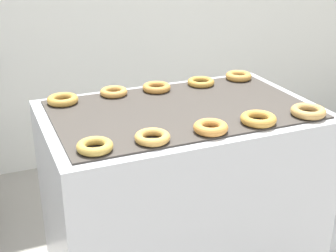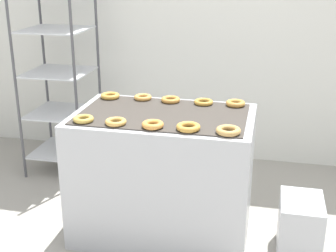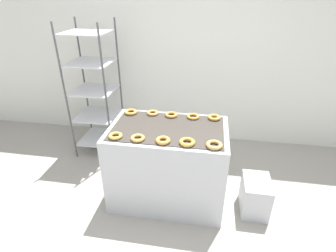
{
  "view_description": "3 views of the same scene",
  "coord_description": "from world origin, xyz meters",
  "px_view_note": "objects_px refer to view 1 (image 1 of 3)",
  "views": [
    {
      "loc": [
        -0.81,
        -1.13,
        1.64
      ],
      "look_at": [
        0.0,
        0.79,
        0.77
      ],
      "focal_mm": 50.0,
      "sensor_mm": 36.0,
      "label": 1
    },
    {
      "loc": [
        0.69,
        -2.28,
        1.9
      ],
      "look_at": [
        0.0,
        0.79,
        0.77
      ],
      "focal_mm": 50.0,
      "sensor_mm": 36.0,
      "label": 2
    },
    {
      "loc": [
        0.38,
        -1.68,
        2.17
      ],
      "look_at": [
        0.0,
        0.64,
        0.93
      ],
      "focal_mm": 28.0,
      "sensor_mm": 36.0,
      "label": 3
    }
  ],
  "objects_px": {
    "fryer_machine": "(180,197)",
    "donut_near_leftmost": "(95,146)",
    "donut_near_right": "(258,119)",
    "donut_near_left": "(152,137)",
    "donut_far_left": "(114,92)",
    "donut_far_leftmost": "(63,100)",
    "donut_far_rightmost": "(239,76)",
    "donut_far_center": "(157,87)",
    "donut_near_center": "(211,127)",
    "donut_near_rightmost": "(308,111)",
    "donut_far_right": "(201,82)"
  },
  "relations": [
    {
      "from": "donut_near_center",
      "to": "donut_far_left",
      "type": "relative_size",
      "value": 1.05
    },
    {
      "from": "donut_near_rightmost",
      "to": "donut_far_center",
      "type": "distance_m",
      "value": 0.74
    },
    {
      "from": "fryer_machine",
      "to": "donut_near_left",
      "type": "distance_m",
      "value": 0.6
    },
    {
      "from": "fryer_machine",
      "to": "donut_near_right",
      "type": "relative_size",
      "value": 8.2
    },
    {
      "from": "donut_far_right",
      "to": "donut_far_rightmost",
      "type": "bearing_deg",
      "value": 2.37
    },
    {
      "from": "donut_near_left",
      "to": "donut_near_right",
      "type": "height_order",
      "value": "donut_near_right"
    },
    {
      "from": "donut_far_center",
      "to": "donut_far_rightmost",
      "type": "height_order",
      "value": "donut_far_rightmost"
    },
    {
      "from": "donut_near_left",
      "to": "donut_far_leftmost",
      "type": "height_order",
      "value": "donut_far_leftmost"
    },
    {
      "from": "fryer_machine",
      "to": "donut_near_left",
      "type": "xyz_separation_m",
      "value": [
        -0.24,
        -0.28,
        0.47
      ]
    },
    {
      "from": "donut_near_center",
      "to": "donut_near_rightmost",
      "type": "xyz_separation_m",
      "value": [
        0.47,
        -0.0,
        -0.0
      ]
    },
    {
      "from": "donut_near_leftmost",
      "to": "donut_near_left",
      "type": "height_order",
      "value": "donut_near_leftmost"
    },
    {
      "from": "donut_near_rightmost",
      "to": "donut_far_left",
      "type": "relative_size",
      "value": 1.14
    },
    {
      "from": "donut_near_leftmost",
      "to": "donut_far_left",
      "type": "distance_m",
      "value": 0.61
    },
    {
      "from": "donut_near_right",
      "to": "donut_near_leftmost",
      "type": "bearing_deg",
      "value": 179.58
    },
    {
      "from": "donut_near_center",
      "to": "donut_far_right",
      "type": "distance_m",
      "value": 0.6
    },
    {
      "from": "donut_near_leftmost",
      "to": "donut_far_center",
      "type": "relative_size",
      "value": 0.96
    },
    {
      "from": "fryer_machine",
      "to": "donut_far_center",
      "type": "distance_m",
      "value": 0.55
    },
    {
      "from": "fryer_machine",
      "to": "donut_near_center",
      "type": "height_order",
      "value": "donut_near_center"
    },
    {
      "from": "donut_near_left",
      "to": "donut_far_left",
      "type": "height_order",
      "value": "same"
    },
    {
      "from": "donut_far_left",
      "to": "donut_far_rightmost",
      "type": "xyz_separation_m",
      "value": [
        0.69,
        -0.01,
        0.0
      ]
    },
    {
      "from": "donut_near_center",
      "to": "donut_far_center",
      "type": "xyz_separation_m",
      "value": [
        -0.01,
        0.56,
        -0.0
      ]
    },
    {
      "from": "donut_far_center",
      "to": "donut_near_right",
      "type": "bearing_deg",
      "value": -67.28
    },
    {
      "from": "fryer_machine",
      "to": "donut_far_right",
      "type": "xyz_separation_m",
      "value": [
        0.23,
        0.27,
        0.47
      ]
    },
    {
      "from": "donut_far_center",
      "to": "donut_far_left",
      "type": "bearing_deg",
      "value": 175.59
    },
    {
      "from": "donut_far_leftmost",
      "to": "donut_far_right",
      "type": "relative_size",
      "value": 1.03
    },
    {
      "from": "donut_far_left",
      "to": "donut_near_center",
      "type": "bearing_deg",
      "value": -68.8
    },
    {
      "from": "donut_far_leftmost",
      "to": "donut_far_left",
      "type": "relative_size",
      "value": 1.08
    },
    {
      "from": "donut_near_right",
      "to": "donut_near_rightmost",
      "type": "height_order",
      "value": "same"
    },
    {
      "from": "donut_near_leftmost",
      "to": "donut_far_leftmost",
      "type": "relative_size",
      "value": 0.94
    },
    {
      "from": "fryer_machine",
      "to": "donut_near_leftmost",
      "type": "distance_m",
      "value": 0.71
    },
    {
      "from": "donut_near_leftmost",
      "to": "donut_near_left",
      "type": "xyz_separation_m",
      "value": [
        0.22,
        -0.0,
        -0.0
      ]
    },
    {
      "from": "donut_near_leftmost",
      "to": "donut_near_center",
      "type": "height_order",
      "value": "donut_near_center"
    },
    {
      "from": "fryer_machine",
      "to": "donut_near_leftmost",
      "type": "height_order",
      "value": "donut_near_leftmost"
    },
    {
      "from": "fryer_machine",
      "to": "donut_far_center",
      "type": "xyz_separation_m",
      "value": [
        -0.01,
        0.28,
        0.47
      ]
    },
    {
      "from": "fryer_machine",
      "to": "donut_near_right",
      "type": "bearing_deg",
      "value": -51.29
    },
    {
      "from": "donut_far_leftmost",
      "to": "donut_near_center",
      "type": "bearing_deg",
      "value": -49.62
    },
    {
      "from": "donut_near_leftmost",
      "to": "donut_far_center",
      "type": "bearing_deg",
      "value": 50.39
    },
    {
      "from": "donut_near_center",
      "to": "donut_far_left",
      "type": "bearing_deg",
      "value": 111.2
    },
    {
      "from": "donut_near_leftmost",
      "to": "donut_far_leftmost",
      "type": "bearing_deg",
      "value": 91.0
    },
    {
      "from": "donut_near_right",
      "to": "donut_far_leftmost",
      "type": "distance_m",
      "value": 0.89
    },
    {
      "from": "donut_far_rightmost",
      "to": "donut_near_left",
      "type": "bearing_deg",
      "value": -141.52
    },
    {
      "from": "fryer_machine",
      "to": "donut_far_leftmost",
      "type": "bearing_deg",
      "value": 150.1
    },
    {
      "from": "donut_near_left",
      "to": "donut_far_rightmost",
      "type": "height_order",
      "value": "donut_far_rightmost"
    },
    {
      "from": "donut_near_center",
      "to": "donut_far_rightmost",
      "type": "xyz_separation_m",
      "value": [
        0.46,
        0.57,
        -0.0
      ]
    },
    {
      "from": "donut_near_center",
      "to": "fryer_machine",
      "type": "bearing_deg",
      "value": 89.87
    },
    {
      "from": "donut_near_leftmost",
      "to": "donut_near_center",
      "type": "distance_m",
      "value": 0.46
    },
    {
      "from": "donut_far_right",
      "to": "donut_far_rightmost",
      "type": "relative_size",
      "value": 1.0
    },
    {
      "from": "donut_near_right",
      "to": "donut_near_rightmost",
      "type": "relative_size",
      "value": 0.99
    },
    {
      "from": "fryer_machine",
      "to": "donut_near_rightmost",
      "type": "distance_m",
      "value": 0.72
    },
    {
      "from": "donut_far_leftmost",
      "to": "donut_far_rightmost",
      "type": "height_order",
      "value": "donut_far_rightmost"
    }
  ]
}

